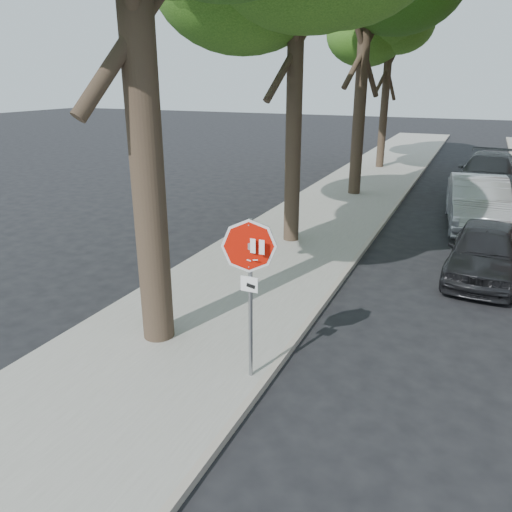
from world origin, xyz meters
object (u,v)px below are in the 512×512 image
Objects in this scene: tree_far at (391,22)px; car_c at (488,174)px; car_b at (477,203)px; stop_sign at (250,270)px; car_a at (484,251)px.

tree_far is 9.41m from car_c.
stop_sign is at bearing -111.28° from car_b.
car_c is at bearing 93.49° from car_a.
car_b reaches higher than car_a.
tree_far reaches higher than car_b.
tree_far reaches higher than car_a.
stop_sign is 11.60m from car_b.
tree_far is 1.64× the size of car_c.
stop_sign reaches higher than car_c.
tree_far is 1.91× the size of car_b.
tree_far is (-2.02, 21.14, 5.26)m from stop_sign.
car_a is (3.30, 6.42, -1.27)m from stop_sign.
stop_sign is 0.28× the size of tree_far.
stop_sign is at bearing -96.78° from car_c.
stop_sign is 0.53× the size of car_b.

